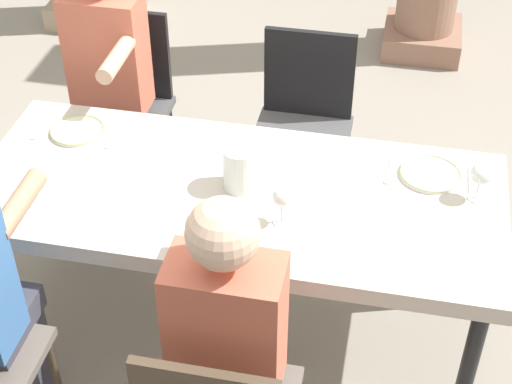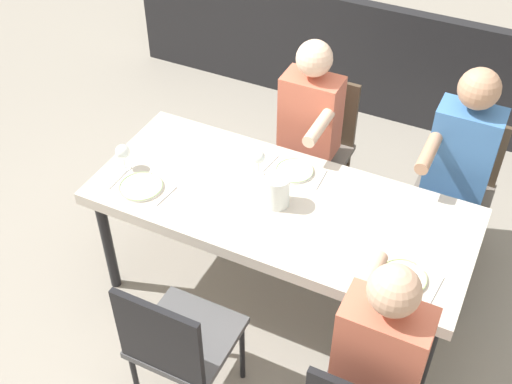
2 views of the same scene
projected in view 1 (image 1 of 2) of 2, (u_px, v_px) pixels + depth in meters
ground_plane at (239, 326)px, 3.43m from camera, size 16.00×16.00×0.00m
dining_table at (237, 203)px, 2.99m from camera, size 1.96×0.83×0.75m
chair_west_north at (123, 96)px, 3.84m from camera, size 0.44×0.44×0.93m
chair_mid_north at (304, 118)px, 3.71m from camera, size 0.44×0.44×0.91m
diner_man_white at (231, 337)px, 2.49m from camera, size 0.35×0.49×1.28m
diner_guest_third at (106, 86)px, 3.60m from camera, size 0.35×0.49×1.32m
plate_0 at (77, 131)px, 3.23m from camera, size 0.22×0.22×0.02m
fork_0 at (43, 128)px, 3.26m from camera, size 0.03×0.17×0.01m
spoon_0 at (113, 136)px, 3.21m from camera, size 0.02×0.17×0.01m
plate_1 at (229, 232)px, 2.76m from camera, size 0.21×0.21×0.02m
wine_glass_1 at (282, 198)px, 2.74m from camera, size 0.07×0.07×0.15m
fork_1 at (187, 228)px, 2.78m from camera, size 0.02×0.17×0.01m
spoon_1 at (272, 240)px, 2.74m from camera, size 0.03×0.17×0.01m
plate_2 at (430, 174)px, 3.01m from camera, size 0.23×0.23×0.02m
wine_glass_2 at (481, 175)px, 2.84m from camera, size 0.08×0.08×0.15m
fork_2 at (390, 170)px, 3.04m from camera, size 0.03×0.17×0.01m
spoon_2 at (471, 180)px, 2.99m from camera, size 0.02×0.17×0.01m
water_pitcher at (240, 170)px, 2.92m from camera, size 0.13×0.13×0.17m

